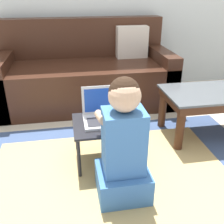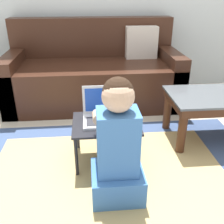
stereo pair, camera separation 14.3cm
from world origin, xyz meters
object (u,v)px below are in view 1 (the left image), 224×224
at_px(coffee_table, 218,98).
at_px(person_seated, 123,147).
at_px(computer_mouse, 127,118).
at_px(laptop_desk, 107,127).
at_px(couch, 86,75).
at_px(laptop, 101,116).

distance_m(coffee_table, person_seated, 1.17).
bearing_deg(computer_mouse, person_seated, -106.28).
bearing_deg(laptop_desk, computer_mouse, 4.96).
distance_m(coffee_table, laptop_desk, 1.06).
bearing_deg(person_seated, computer_mouse, 73.72).
bearing_deg(couch, computer_mouse, -80.30).
relative_size(laptop, computer_mouse, 2.47).
xyz_separation_m(couch, computer_mouse, (0.20, -1.20, 0.04)).
bearing_deg(computer_mouse, couch, 99.70).
distance_m(coffee_table, laptop, 1.09).
height_order(couch, laptop, couch).
relative_size(couch, computer_mouse, 17.72).
distance_m(laptop_desk, person_seated, 0.39).
height_order(coffee_table, laptop, laptop).
distance_m(laptop, person_seated, 0.43).
bearing_deg(couch, laptop_desk, -87.84).
relative_size(couch, person_seated, 2.36).
bearing_deg(laptop, laptop_desk, -44.98).
xyz_separation_m(laptop_desk, computer_mouse, (0.16, 0.01, 0.06)).
height_order(couch, person_seated, couch).
height_order(couch, laptop_desk, couch).
bearing_deg(person_seated, coffee_table, 32.58).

